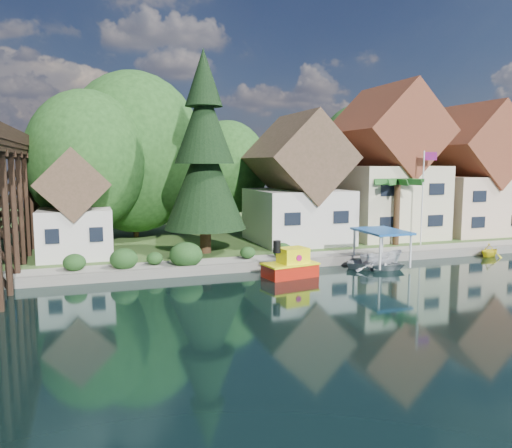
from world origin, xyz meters
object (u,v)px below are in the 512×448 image
at_px(tugboat, 291,265).
at_px(boat_yellow, 490,249).
at_px(house_right, 468,179).
at_px(boat_white_a, 376,263).
at_px(flagpole, 425,188).
at_px(shed, 75,211).
at_px(house_left, 297,188).
at_px(palm_tree, 398,184).
at_px(boat_canopy, 381,251).
at_px(house_center, 385,172).
at_px(conifer, 205,156).

relative_size(tugboat, boat_yellow, 1.70).
relative_size(house_right, boat_white_a, 3.15).
bearing_deg(house_right, flagpole, -150.43).
distance_m(boat_white_a, boat_yellow, 10.99).
relative_size(shed, boat_white_a, 1.98).
height_order(house_left, flagpole, house_left).
xyz_separation_m(house_left, palm_tree, (7.17, -4.18, 0.44)).
bearing_deg(house_right, boat_white_a, -148.52).
bearing_deg(boat_canopy, tugboat, -173.76).
height_order(house_left, palm_tree, house_left).
relative_size(shed, tugboat, 2.11).
height_order(house_left, boat_canopy, house_left).
height_order(house_right, tugboat, house_right).
xyz_separation_m(house_left, shed, (-18.00, -1.50, -1.31)).
xyz_separation_m(flagpole, tugboat, (-14.05, -5.38, -4.52)).
bearing_deg(house_left, boat_white_a, -80.73).
bearing_deg(tugboat, shed, 145.95).
relative_size(house_center, shed, 1.77).
xyz_separation_m(house_center, boat_white_a, (-7.36, -10.52, -6.01)).
bearing_deg(boat_white_a, boat_yellow, -54.88).
xyz_separation_m(boat_white_a, boat_canopy, (0.66, 0.43, 0.72)).
relative_size(flagpole, boat_canopy, 1.86).
height_order(conifer, boat_canopy, conifer).
relative_size(house_left, flagpole, 1.42).
height_order(palm_tree, tugboat, palm_tree).
bearing_deg(boat_canopy, house_left, 103.49).
height_order(house_right, boat_white_a, house_right).
height_order(shed, palm_tree, shed).
relative_size(flagpole, boat_white_a, 1.96).
xyz_separation_m(tugboat, boat_canopy, (7.17, 0.78, 0.39)).
xyz_separation_m(flagpole, boat_white_a, (-7.55, -5.02, -4.86)).
xyz_separation_m(shed, boat_canopy, (20.30, -8.09, -2.70)).
distance_m(house_left, house_center, 9.10).
distance_m(palm_tree, boat_white_a, 9.57).
relative_size(house_left, boat_canopy, 2.64).
relative_size(conifer, flagpole, 1.94).
bearing_deg(shed, house_center, 4.24).
bearing_deg(house_center, boat_yellow, -69.16).
height_order(conifer, boat_white_a, conifer).
relative_size(tugboat, boat_white_a, 0.94).
bearing_deg(tugboat, boat_white_a, 3.14).
relative_size(conifer, boat_yellow, 6.88).
relative_size(boat_white_a, boat_canopy, 0.95).
xyz_separation_m(shed, boat_white_a, (19.64, -8.52, -3.42)).
bearing_deg(conifer, shed, 171.86).
bearing_deg(palm_tree, tugboat, -152.74).
distance_m(conifer, boat_yellow, 23.25).
bearing_deg(conifer, boat_yellow, -15.81).
height_order(house_center, boat_yellow, house_center).
bearing_deg(house_right, boat_yellow, -121.56).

